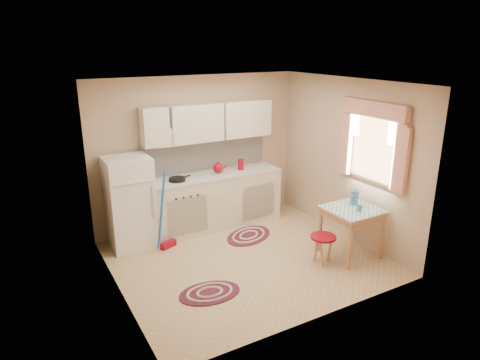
# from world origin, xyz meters

# --- Properties ---
(room_shell) EXTENTS (3.64, 3.60, 2.52)m
(room_shell) POSITION_xyz_m (0.16, 0.24, 1.60)
(room_shell) COLOR tan
(room_shell) RESTS_ON ground
(fridge) EXTENTS (0.65, 0.60, 1.40)m
(fridge) POSITION_xyz_m (-1.30, 1.25, 0.70)
(fridge) COLOR white
(fridge) RESTS_ON ground
(broom) EXTENTS (0.30, 0.21, 1.20)m
(broom) POSITION_xyz_m (-0.85, 0.90, 0.60)
(broom) COLOR blue
(broom) RESTS_ON ground
(base_cabinets) EXTENTS (2.25, 0.60, 0.88)m
(base_cabinets) POSITION_xyz_m (0.16, 1.30, 0.44)
(base_cabinets) COLOR beige
(base_cabinets) RESTS_ON ground
(countertop) EXTENTS (2.27, 0.62, 0.04)m
(countertop) POSITION_xyz_m (0.16, 1.30, 0.90)
(countertop) COLOR silver
(countertop) RESTS_ON base_cabinets
(frying_pan) EXTENTS (0.34, 0.34, 0.05)m
(frying_pan) POSITION_xyz_m (-0.53, 1.25, 0.94)
(frying_pan) COLOR black
(frying_pan) RESTS_ON countertop
(red_kettle) EXTENTS (0.23, 0.22, 0.19)m
(red_kettle) POSITION_xyz_m (0.22, 1.30, 1.01)
(red_kettle) COLOR maroon
(red_kettle) RESTS_ON countertop
(red_canister) EXTENTS (0.10, 0.10, 0.16)m
(red_canister) POSITION_xyz_m (0.65, 1.30, 1.00)
(red_canister) COLOR maroon
(red_canister) RESTS_ON countertop
(table) EXTENTS (0.72, 0.72, 0.72)m
(table) POSITION_xyz_m (1.40, -0.63, 0.36)
(table) COLOR tan
(table) RESTS_ON ground
(stool) EXTENTS (0.43, 0.43, 0.42)m
(stool) POSITION_xyz_m (0.88, -0.63, 0.21)
(stool) COLOR maroon
(stool) RESTS_ON ground
(coffee_pot) EXTENTS (0.18, 0.17, 0.29)m
(coffee_pot) POSITION_xyz_m (1.53, -0.51, 0.87)
(coffee_pot) COLOR teal
(coffee_pot) RESTS_ON table
(mug) EXTENTS (0.10, 0.10, 0.10)m
(mug) POSITION_xyz_m (1.43, -0.73, 0.77)
(mug) COLOR teal
(mug) RESTS_ON table
(rug_center) EXTENTS (1.02, 0.88, 0.02)m
(rug_center) POSITION_xyz_m (0.42, 0.64, 0.01)
(rug_center) COLOR maroon
(rug_center) RESTS_ON ground
(rug_left) EXTENTS (0.84, 0.61, 0.02)m
(rug_left) POSITION_xyz_m (-0.85, -0.55, 0.01)
(rug_left) COLOR maroon
(rug_left) RESTS_ON ground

